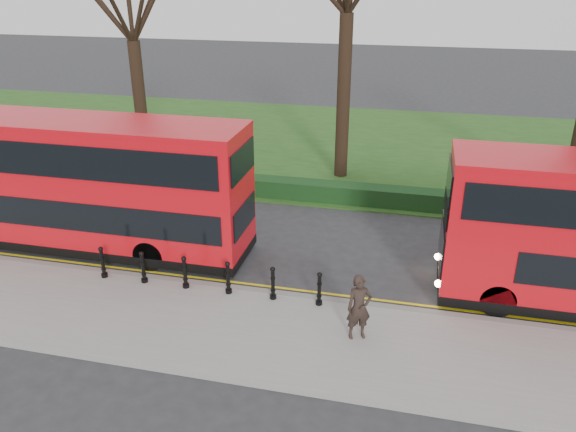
# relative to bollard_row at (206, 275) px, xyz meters

# --- Properties ---
(ground) EXTENTS (120.00, 120.00, 0.00)m
(ground) POSITION_rel_bollard_row_xyz_m (0.38, 1.35, -0.65)
(ground) COLOR #28282B
(ground) RESTS_ON ground
(pavement) EXTENTS (60.00, 4.00, 0.15)m
(pavement) POSITION_rel_bollard_row_xyz_m (0.38, -1.65, -0.57)
(pavement) COLOR gray
(pavement) RESTS_ON ground
(kerb) EXTENTS (60.00, 0.25, 0.16)m
(kerb) POSITION_rel_bollard_row_xyz_m (0.38, 0.35, -0.57)
(kerb) COLOR slate
(kerb) RESTS_ON ground
(grass_verge) EXTENTS (60.00, 18.00, 0.06)m
(grass_verge) POSITION_rel_bollard_row_xyz_m (0.38, 16.35, -0.62)
(grass_verge) COLOR #234617
(grass_verge) RESTS_ON ground
(hedge) EXTENTS (60.00, 0.90, 0.80)m
(hedge) POSITION_rel_bollard_row_xyz_m (0.38, 8.15, -0.25)
(hedge) COLOR black
(hedge) RESTS_ON ground
(yellow_line_outer) EXTENTS (60.00, 0.10, 0.01)m
(yellow_line_outer) POSITION_rel_bollard_row_xyz_m (0.38, 0.65, -0.64)
(yellow_line_outer) COLOR yellow
(yellow_line_outer) RESTS_ON ground
(yellow_line_inner) EXTENTS (60.00, 0.10, 0.01)m
(yellow_line_inner) POSITION_rel_bollard_row_xyz_m (0.38, 0.85, -0.64)
(yellow_line_inner) COLOR yellow
(yellow_line_inner) RESTS_ON ground
(bollard_row) EXTENTS (6.99, 0.15, 1.00)m
(bollard_row) POSITION_rel_bollard_row_xyz_m (0.00, 0.00, 0.00)
(bollard_row) COLOR black
(bollard_row) RESTS_ON pavement
(bus_lead) EXTENTS (11.41, 2.62, 4.54)m
(bus_lead) POSITION_rel_bollard_row_xyz_m (-5.15, 2.15, 1.64)
(bus_lead) COLOR red
(bus_lead) RESTS_ON ground
(pedestrian) EXTENTS (0.78, 0.66, 1.80)m
(pedestrian) POSITION_rel_bollard_row_xyz_m (4.68, -1.30, 0.40)
(pedestrian) COLOR black
(pedestrian) RESTS_ON pavement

